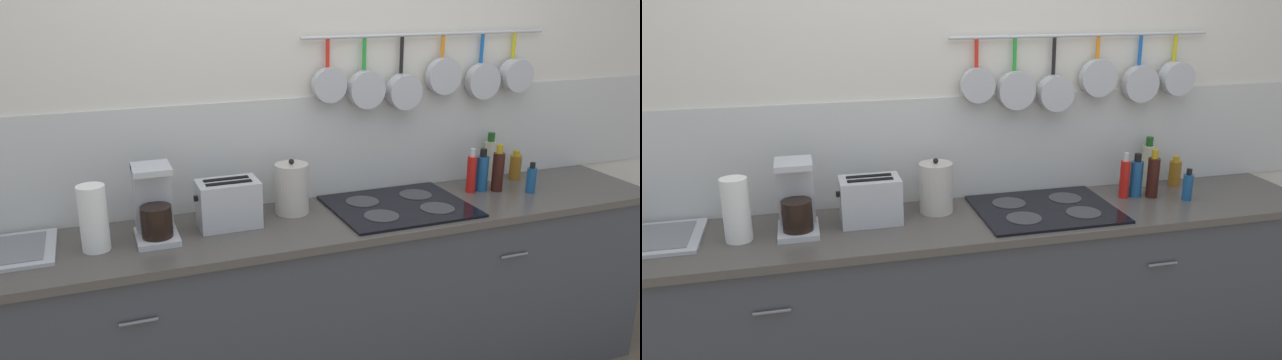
# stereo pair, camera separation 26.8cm
# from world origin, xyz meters

# --- Properties ---
(wall_back) EXTENTS (7.20, 0.16, 2.60)m
(wall_back) POSITION_xyz_m (0.01, 0.32, 1.28)
(wall_back) COLOR silver
(wall_back) RESTS_ON ground_plane
(cabinet_base) EXTENTS (3.32, 0.54, 0.88)m
(cabinet_base) POSITION_xyz_m (0.00, -0.00, 0.44)
(cabinet_base) COLOR #3F4247
(cabinet_base) RESTS_ON ground_plane
(countertop) EXTENTS (3.36, 0.56, 0.03)m
(countertop) POSITION_xyz_m (0.00, 0.00, 0.90)
(countertop) COLOR #4C4742
(countertop) RESTS_ON cabinet_base
(paper_towel_roll) EXTENTS (0.11, 0.11, 0.26)m
(paper_towel_roll) POSITION_xyz_m (-0.95, 0.00, 1.05)
(paper_towel_roll) COLOR white
(paper_towel_roll) RESTS_ON countertop
(coffee_maker) EXTENTS (0.17, 0.22, 0.30)m
(coffee_maker) POSITION_xyz_m (-0.71, 0.05, 1.04)
(coffee_maker) COLOR #B7BABF
(coffee_maker) RESTS_ON countertop
(toaster) EXTENTS (0.27, 0.17, 0.20)m
(toaster) POSITION_xyz_m (-0.41, 0.07, 1.02)
(toaster) COLOR #B7BABF
(toaster) RESTS_ON countertop
(kettle) EXTENTS (0.15, 0.15, 0.25)m
(kettle) POSITION_xyz_m (-0.10, 0.12, 1.03)
(kettle) COLOR beige
(kettle) RESTS_ON countertop
(cooktop) EXTENTS (0.63, 0.51, 0.01)m
(cooktop) POSITION_xyz_m (0.38, 0.01, 0.92)
(cooktop) COLOR black
(cooktop) RESTS_ON countertop
(bottle_cooking_wine) EXTENTS (0.05, 0.05, 0.22)m
(bottle_cooking_wine) POSITION_xyz_m (0.81, 0.09, 1.01)
(bottle_cooking_wine) COLOR red
(bottle_cooking_wine) RESTS_ON countertop
(bottle_olive_oil) EXTENTS (0.06, 0.06, 0.21)m
(bottle_olive_oil) POSITION_xyz_m (0.88, 0.09, 1.01)
(bottle_olive_oil) COLOR navy
(bottle_olive_oil) RESTS_ON countertop
(bottle_dish_soap) EXTENTS (0.06, 0.06, 0.24)m
(bottle_dish_soap) POSITION_xyz_m (0.95, 0.06, 1.02)
(bottle_dish_soap) COLOR #33140F
(bottle_dish_soap) RESTS_ON countertop
(bottle_hot_sauce) EXTENTS (0.06, 0.06, 0.25)m
(bottle_hot_sauce) POSITION_xyz_m (1.02, 0.23, 1.03)
(bottle_hot_sauce) COLOR #BFB799
(bottle_hot_sauce) RESTS_ON countertop
(bottle_sesame_oil) EXTENTS (0.05, 0.05, 0.15)m
(bottle_sesame_oil) POSITION_xyz_m (1.09, -0.02, 0.98)
(bottle_sesame_oil) COLOR navy
(bottle_sesame_oil) RESTS_ON countertop
(bottle_vinegar) EXTENTS (0.06, 0.06, 0.16)m
(bottle_vinegar) POSITION_xyz_m (1.16, 0.19, 0.98)
(bottle_vinegar) COLOR #8C5919
(bottle_vinegar) RESTS_ON countertop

